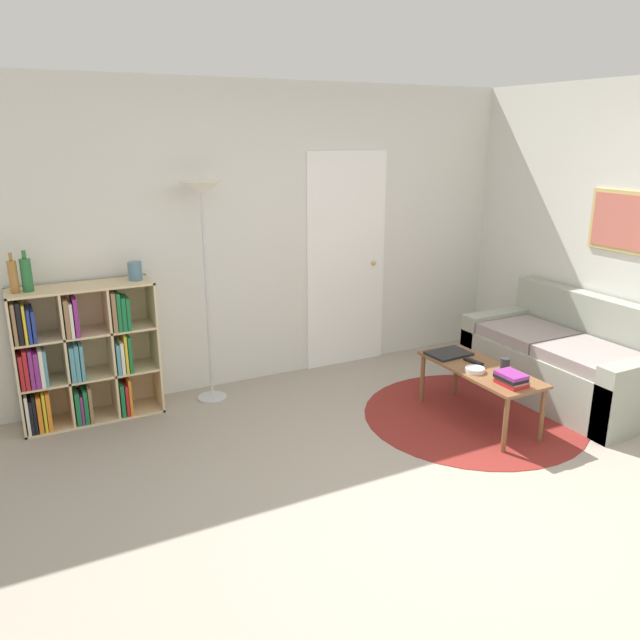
{
  "coord_description": "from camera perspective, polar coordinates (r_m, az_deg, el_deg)",
  "views": [
    {
      "loc": [
        -2.15,
        -2.52,
        2.18
      ],
      "look_at": [
        -0.13,
        1.39,
        0.85
      ],
      "focal_mm": 35.0,
      "sensor_mm": 36.0,
      "label": 1
    }
  ],
  "objects": [
    {
      "name": "bottle_left",
      "position": [
        4.93,
        -26.25,
        3.59
      ],
      "size": [
        0.06,
        0.06,
        0.29
      ],
      "color": "olive",
      "rests_on": "bookshelf"
    },
    {
      "name": "wall_back",
      "position": [
        5.59,
        -4.01,
        7.6
      ],
      "size": [
        7.74,
        0.11,
        2.6
      ],
      "color": "silver",
      "rests_on": "ground_plane"
    },
    {
      "name": "vase_on_shelf",
      "position": [
        5.04,
        -16.55,
        4.32
      ],
      "size": [
        0.11,
        0.11,
        0.14
      ],
      "color": "slate",
      "rests_on": "bookshelf"
    },
    {
      "name": "couch",
      "position": [
        5.73,
        21.62,
        -3.66
      ],
      "size": [
        0.82,
        1.64,
        0.85
      ],
      "color": "gray",
      "rests_on": "ground_plane"
    },
    {
      "name": "remote",
      "position": [
        5.04,
        13.85,
        -3.72
      ],
      "size": [
        0.07,
        0.18,
        0.02
      ],
      "color": "black",
      "rests_on": "coffee_table"
    },
    {
      "name": "wall_right",
      "position": [
        5.98,
        22.89,
        7.06
      ],
      "size": [
        0.08,
        5.52,
        2.6
      ],
      "color": "silver",
      "rests_on": "ground_plane"
    },
    {
      "name": "book_stack_on_table",
      "position": [
        4.67,
        17.08,
        -5.18
      ],
      "size": [
        0.16,
        0.21,
        0.09
      ],
      "color": "#B21E23",
      "rests_on": "coffee_table"
    },
    {
      "name": "cup",
      "position": [
        4.95,
        16.56,
        -3.87
      ],
      "size": [
        0.07,
        0.07,
        0.09
      ],
      "color": "#28282D",
      "rests_on": "coffee_table"
    },
    {
      "name": "bookshelf",
      "position": [
        5.15,
        -21.16,
        -3.16
      ],
      "size": [
        1.04,
        0.34,
        1.08
      ],
      "color": "beige",
      "rests_on": "ground_plane"
    },
    {
      "name": "rug",
      "position": [
        5.2,
        13.81,
        -8.46
      ],
      "size": [
        1.74,
        1.74,
        0.01
      ],
      "color": "maroon",
      "rests_on": "ground_plane"
    },
    {
      "name": "laptop",
      "position": [
        5.18,
        11.68,
        -3.02
      ],
      "size": [
        0.34,
        0.26,
        0.02
      ],
      "color": "black",
      "rests_on": "coffee_table"
    },
    {
      "name": "coffee_table",
      "position": [
        4.98,
        14.4,
        -4.77
      ],
      "size": [
        0.43,
        1.05,
        0.44
      ],
      "color": "brown",
      "rests_on": "ground_plane"
    },
    {
      "name": "bottle_middle",
      "position": [
        4.94,
        -25.25,
        3.79
      ],
      "size": [
        0.08,
        0.08,
        0.3
      ],
      "color": "#236633",
      "rests_on": "bookshelf"
    },
    {
      "name": "bowl",
      "position": [
        4.85,
        13.97,
        -4.45
      ],
      "size": [
        0.14,
        0.14,
        0.04
      ],
      "color": "silver",
      "rests_on": "coffee_table"
    },
    {
      "name": "floor_lamp",
      "position": [
        5.03,
        -10.71,
        9.76
      ],
      "size": [
        0.34,
        0.34,
        1.82
      ],
      "color": "#B7B7BC",
      "rests_on": "ground_plane"
    },
    {
      "name": "ground_plane",
      "position": [
        3.97,
        11.46,
        -16.87
      ],
      "size": [
        14.0,
        14.0,
        0.0
      ],
      "primitive_type": "plane",
      "color": "gray"
    }
  ]
}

